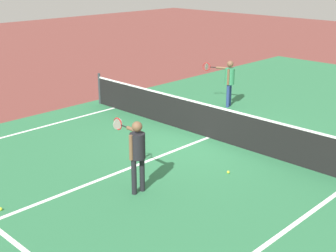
% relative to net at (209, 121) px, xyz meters
% --- Properties ---
extents(ground_plane, '(60.00, 60.00, 0.00)m').
position_rel_net_xyz_m(ground_plane, '(0.00, 0.00, -0.49)').
color(ground_plane, brown).
extents(court_surface_inbounds, '(10.62, 24.40, 0.00)m').
position_rel_net_xyz_m(court_surface_inbounds, '(0.00, 0.00, -0.49)').
color(court_surface_inbounds, '#2D7247').
rests_on(court_surface_inbounds, ground_plane).
extents(line_center_service, '(0.10, 6.40, 0.01)m').
position_rel_net_xyz_m(line_center_service, '(0.00, -3.20, -0.49)').
color(line_center_service, white).
rests_on(line_center_service, ground_plane).
extents(net, '(9.83, 0.09, 1.07)m').
position_rel_net_xyz_m(net, '(0.00, 0.00, 0.00)').
color(net, '#33383D').
rests_on(net, ground_plane).
extents(player_near, '(1.17, 0.55, 1.58)m').
position_rel_net_xyz_m(player_near, '(1.04, -3.60, 0.48)').
color(player_near, black).
rests_on(player_near, ground_plane).
extents(player_far, '(1.17, 0.47, 1.57)m').
position_rel_net_xyz_m(player_far, '(-1.51, 2.85, 0.47)').
color(player_far, navy).
rests_on(player_far, ground_plane).
extents(tennis_ball_near_net, '(0.07, 0.07, 0.07)m').
position_rel_net_xyz_m(tennis_ball_near_net, '(1.85, -1.52, -0.46)').
color(tennis_ball_near_net, '#CCE033').
rests_on(tennis_ball_near_net, ground_plane).
extents(tennis_ball_mid_court, '(0.07, 0.07, 0.07)m').
position_rel_net_xyz_m(tennis_ball_mid_court, '(-0.27, -6.02, -0.46)').
color(tennis_ball_mid_court, '#CCE033').
rests_on(tennis_ball_mid_court, ground_plane).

